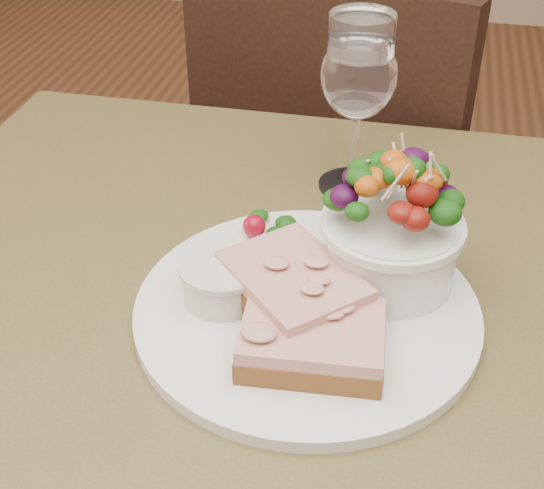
% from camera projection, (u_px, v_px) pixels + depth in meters
% --- Properties ---
extents(cafe_table, '(0.80, 0.80, 0.75)m').
position_uv_depth(cafe_table, '(266.00, 411.00, 0.69)').
color(cafe_table, '#483C1F').
rests_on(cafe_table, ground).
extents(chair_far, '(0.54, 0.54, 0.90)m').
position_uv_depth(chair_far, '(354.00, 281.00, 1.42)').
color(chair_far, black).
rests_on(chair_far, ground).
extents(dinner_plate, '(0.29, 0.29, 0.01)m').
position_uv_depth(dinner_plate, '(307.00, 311.00, 0.64)').
color(dinner_plate, white).
rests_on(dinner_plate, cafe_table).
extents(sandwich_front, '(0.12, 0.09, 0.03)m').
position_uv_depth(sandwich_front, '(312.00, 340.00, 0.58)').
color(sandwich_front, '#472713').
rests_on(sandwich_front, dinner_plate).
extents(sandwich_back, '(0.14, 0.14, 0.03)m').
position_uv_depth(sandwich_back, '(293.00, 287.00, 0.62)').
color(sandwich_back, '#472713').
rests_on(sandwich_back, dinner_plate).
extents(ramekin, '(0.07, 0.07, 0.04)m').
position_uv_depth(ramekin, '(223.00, 278.00, 0.64)').
color(ramekin, silver).
rests_on(ramekin, dinner_plate).
extents(salad_bowl, '(0.11, 0.11, 0.13)m').
position_uv_depth(salad_bowl, '(393.00, 222.00, 0.63)').
color(salad_bowl, white).
rests_on(salad_bowl, dinner_plate).
extents(garnish, '(0.05, 0.04, 0.02)m').
position_uv_depth(garnish, '(266.00, 226.00, 0.72)').
color(garnish, black).
rests_on(garnish, dinner_plate).
extents(wine_glass, '(0.08, 0.08, 0.18)m').
position_uv_depth(wine_glass, '(359.00, 80.00, 0.74)').
color(wine_glass, white).
rests_on(wine_glass, cafe_table).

